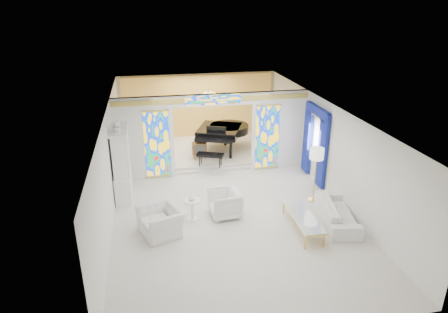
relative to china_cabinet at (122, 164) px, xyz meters
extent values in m
plane|color=silver|center=(3.22, -0.60, -1.17)|extent=(12.00, 12.00, 0.00)
cube|color=white|center=(3.22, -0.60, 1.83)|extent=(7.00, 12.00, 0.02)
cube|color=silver|center=(3.22, 5.40, 0.33)|extent=(7.00, 0.02, 3.00)
cube|color=silver|center=(3.22, -6.60, 0.33)|extent=(7.00, 0.02, 3.00)
cube|color=silver|center=(-0.28, -0.60, 0.33)|extent=(0.02, 12.00, 3.00)
cube|color=silver|center=(6.72, -0.60, 0.33)|extent=(0.02, 12.00, 3.00)
cube|color=silver|center=(0.72, 1.40, 0.33)|extent=(2.00, 0.18, 3.00)
cube|color=silver|center=(5.72, 1.40, 0.33)|extent=(2.00, 0.18, 3.00)
cube|color=silver|center=(3.22, 1.40, 1.63)|extent=(3.00, 0.18, 0.40)
cube|color=white|center=(1.72, 1.30, 0.13)|extent=(0.12, 0.06, 2.60)
cube|color=white|center=(4.72, 1.30, 0.13)|extent=(0.12, 0.06, 2.60)
cube|color=white|center=(3.22, 1.30, 1.48)|extent=(3.24, 0.06, 0.12)
cube|color=#DBBD52|center=(3.22, 1.30, 1.65)|extent=(7.00, 0.05, 0.18)
cube|color=gold|center=(1.19, 1.29, 0.13)|extent=(0.90, 0.04, 2.40)
cube|color=gold|center=(5.25, 1.29, 0.13)|extent=(0.90, 0.04, 2.40)
cube|color=gold|center=(3.22, 1.29, 1.65)|extent=(2.00, 0.04, 0.34)
cube|color=silver|center=(3.22, 3.50, -1.08)|extent=(6.80, 3.80, 0.18)
cube|color=gold|center=(3.22, 5.28, 0.33)|extent=(6.70, 0.10, 2.90)
cylinder|color=gold|center=(3.42, 3.40, 1.38)|extent=(0.48, 0.48, 0.30)
cube|color=navy|center=(6.62, -0.55, 0.18)|extent=(0.12, 0.55, 2.60)
cube|color=navy|center=(6.62, 0.75, 0.18)|extent=(0.12, 0.55, 2.60)
cube|color=navy|center=(6.62, 0.10, 1.38)|extent=(0.14, 1.70, 0.30)
cube|color=#E0C64F|center=(6.62, 0.10, 1.21)|extent=(0.12, 1.50, 0.06)
cube|color=white|center=(0.00, 0.00, -0.72)|extent=(0.50, 1.40, 0.90)
cube|color=white|center=(0.00, 0.00, 0.43)|extent=(0.44, 1.30, 1.40)
cube|color=white|center=(0.23, 0.00, 0.43)|extent=(0.01, 1.20, 1.30)
cube|color=white|center=(0.00, 0.00, 1.17)|extent=(0.56, 1.46, 0.08)
cylinder|color=white|center=(0.00, -0.35, 1.29)|extent=(0.22, 0.22, 0.16)
sphere|color=white|center=(0.00, -0.35, 1.45)|extent=(0.20, 0.20, 0.20)
imported|color=white|center=(1.08, -2.43, -0.78)|extent=(1.39, 1.48, 0.77)
imported|color=silver|center=(3.00, -1.84, -0.76)|extent=(0.96, 0.94, 0.82)
imported|color=white|center=(6.17, -2.83, -0.85)|extent=(1.26, 2.32, 0.64)
cylinder|color=white|center=(2.02, -1.86, -0.55)|extent=(0.63, 0.63, 0.04)
cylinder|color=white|center=(2.02, -1.86, -0.86)|extent=(0.11, 0.11, 0.60)
cylinder|color=white|center=(2.02, -1.86, -1.15)|extent=(0.42, 0.42, 0.03)
imported|color=silver|center=(2.02, -1.86, -0.43)|extent=(0.24, 0.24, 0.20)
cube|color=white|center=(5.02, -2.99, -0.74)|extent=(0.66, 2.01, 0.04)
cube|color=gold|center=(5.02, -2.99, -0.76)|extent=(0.69, 2.04, 0.03)
cube|color=gold|center=(4.73, -3.93, -0.96)|extent=(0.04, 0.04, 0.41)
cube|color=gold|center=(5.25, -3.95, -0.96)|extent=(0.04, 0.04, 0.41)
cube|color=gold|center=(4.79, -2.04, -0.96)|extent=(0.04, 0.04, 0.41)
cube|color=gold|center=(5.31, -2.05, -0.96)|extent=(0.04, 0.04, 0.41)
cylinder|color=gold|center=(6.02, -1.41, -1.15)|extent=(0.36, 0.36, 0.03)
cylinder|color=gold|center=(6.02, -1.41, -0.35)|extent=(0.04, 0.04, 1.64)
cylinder|color=white|center=(6.02, -1.41, 0.45)|extent=(0.52, 0.52, 0.35)
cube|color=black|center=(3.78, 3.16, -0.14)|extent=(2.17, 2.23, 0.31)
cylinder|color=black|center=(4.24, 3.39, -0.14)|extent=(2.11, 2.11, 0.31)
cube|color=black|center=(3.39, 2.23, -0.18)|extent=(1.52, 0.89, 0.11)
cube|color=beige|center=(3.36, 2.15, -0.16)|extent=(1.34, 0.64, 0.03)
cube|color=black|center=(3.54, 2.59, 0.11)|extent=(0.74, 0.33, 0.28)
cube|color=black|center=(3.13, 1.61, -0.54)|extent=(1.08, 0.75, 0.09)
cylinder|color=black|center=(2.91, 2.68, -0.64)|extent=(0.15, 0.15, 0.69)
cylinder|color=black|center=(4.05, 2.20, -0.64)|extent=(0.15, 0.15, 0.69)
cylinder|color=black|center=(4.14, 3.74, -0.64)|extent=(0.15, 0.15, 0.69)
cube|color=brown|center=(2.84, 2.49, -0.57)|extent=(0.56, 0.38, 0.45)
cube|color=#393F3C|center=(2.84, 2.31, -0.54)|extent=(0.36, 0.02, 0.29)
cone|color=brown|center=(2.63, 2.36, -0.89)|extent=(0.03, 0.03, 0.20)
cone|color=brown|center=(3.06, 2.36, -0.89)|extent=(0.03, 0.03, 0.20)
cone|color=brown|center=(2.63, 2.63, -0.89)|extent=(0.03, 0.03, 0.20)
cone|color=brown|center=(3.06, 2.63, -0.89)|extent=(0.03, 0.03, 0.20)
camera|label=1|loc=(0.94, -12.17, 4.99)|focal=32.00mm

